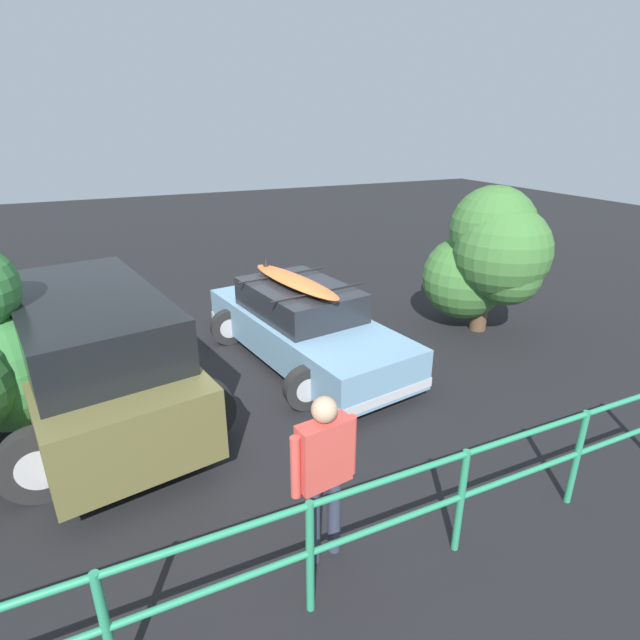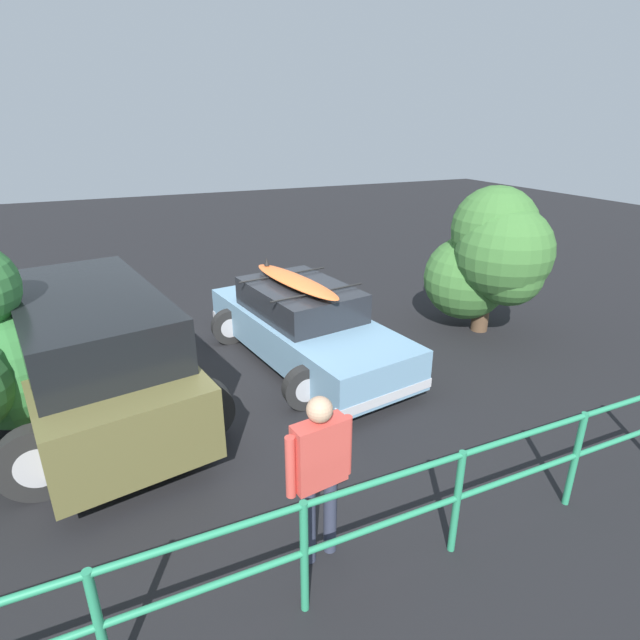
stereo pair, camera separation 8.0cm
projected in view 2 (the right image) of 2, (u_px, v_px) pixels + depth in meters
ground_plane at (273, 365)px, 8.48m from camera, size 44.00×44.00×0.02m
sedan_car at (304, 325)px, 8.46m from camera, size 2.71×4.55×1.58m
suv_car at (95, 355)px, 6.63m from camera, size 3.11×4.60×1.84m
person_bystander at (320, 465)px, 4.38m from camera, size 0.66×0.26×1.72m
railing_fence at (387, 513)px, 4.25m from camera, size 7.70×0.12×1.13m
bush_near_left at (491, 254)px, 9.21m from camera, size 1.89×2.35×2.80m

